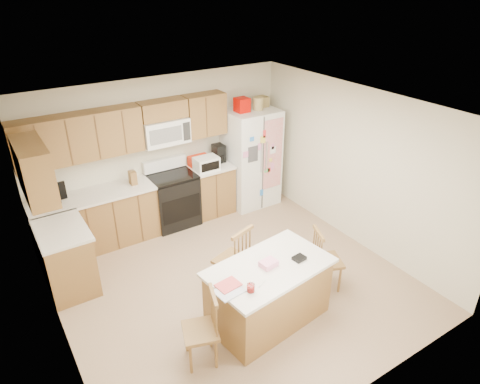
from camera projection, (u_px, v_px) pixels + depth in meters
ground at (233, 281)px, 6.11m from camera, size 4.50×4.50×0.00m
room_shell at (232, 192)px, 5.45m from camera, size 4.60×4.60×2.52m
cabinetry at (117, 193)px, 6.56m from camera, size 3.36×1.56×2.15m
stove at (173, 199)px, 7.34m from camera, size 0.76×0.65×1.13m
refrigerator at (251, 157)px, 7.85m from camera, size 0.90×0.79×2.04m
island at (268, 293)px, 5.27m from camera, size 1.61×1.06×0.91m
windsor_chair_left at (202, 330)px, 4.69m from camera, size 0.48×0.49×0.92m
windsor_chair_back at (234, 260)px, 5.76m from camera, size 0.54×0.52×1.01m
windsor_chair_right at (325, 261)px, 5.83m from camera, size 0.50×0.51×0.92m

